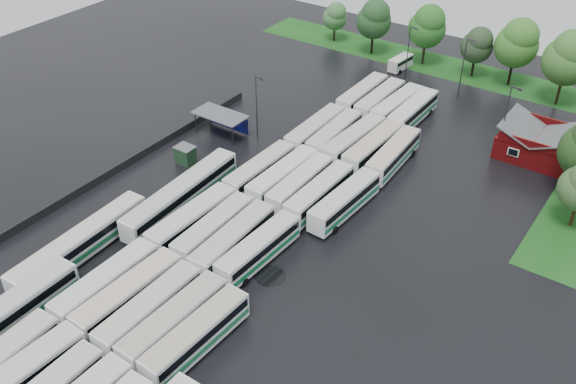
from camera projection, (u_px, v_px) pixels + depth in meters
The scene contains 46 objects.
ground at pixel (216, 252), 75.59m from camera, with size 160.00×160.00×0.00m, color black.
brick_building at pixel (536, 145), 91.97m from camera, with size 10.07×8.60×5.39m.
wash_shed at pixel (222, 116), 96.72m from camera, with size 8.20×4.20×3.58m.
utility_hut at pixel (185, 155), 90.89m from camera, with size 2.70×2.20×2.62m.
grass_strip_north at pixel (452, 68), 118.14m from camera, with size 80.00×10.00×0.01m, color #154C14.
west_fence at pixel (132, 160), 91.03m from camera, with size 0.10×50.00×1.20m, color #2D2D30.
bus_r0c1 at pixel (18, 381), 57.81m from camera, with size 3.39×13.27×3.66m.
bus_r1c0 at pixel (106, 284), 68.12m from camera, with size 2.83×13.14×3.65m.
bus_r1c1 at pixel (129, 295), 66.74m from camera, with size 3.12×13.26×3.67m.
bus_r1c2 at pixel (150, 310), 65.04m from camera, with size 2.83×13.01×3.62m.
bus_r1c3 at pixel (174, 322), 63.69m from camera, with size 3.03×13.12×3.64m.
bus_r1c4 at pixel (196, 336), 62.24m from camera, with size 3.19×12.88×3.56m.
bus_r2c0 at pixel (192, 220), 77.23m from camera, with size 3.11×13.23×3.67m.
bus_r2c1 at pixel (214, 230), 75.89m from camera, with size 3.02×12.69×3.51m.
bus_r2c2 at pixel (234, 241), 74.11m from camera, with size 3.17×13.19×3.65m.
bus_r2c3 at pixel (258, 249), 73.01m from camera, with size 3.09×12.53×3.46m.
bus_r3c0 at pixel (260, 171), 86.37m from camera, with size 2.93×12.62×3.50m.
bus_r3c1 at pixel (283, 177), 85.08m from camera, with size 2.93×12.93×3.59m.
bus_r3c2 at pixel (300, 184), 83.71m from camera, with size 2.84×12.50×3.47m.
bus_r3c3 at pixel (320, 194), 81.96m from camera, with size 2.81×12.72×3.53m.
bus_r3c4 at pixel (345, 201), 80.62m from camera, with size 3.29×12.77×3.52m.
bus_r4c0 at pixel (316, 130), 95.30m from camera, with size 2.89×12.94×3.59m.
bus_r4c1 at pixel (334, 135), 94.29m from camera, with size 3.05×12.55×3.47m.
bus_r4c2 at pixel (354, 141), 92.71m from camera, with size 3.40×13.14×3.62m.
bus_r4c3 at pixel (373, 148), 91.19m from camera, with size 3.10×13.09×3.62m.
bus_r4c4 at pixel (393, 155), 89.66m from camera, with size 3.31×12.85×3.55m.
bus_r5c0 at pixel (362, 95), 104.93m from camera, with size 2.79×12.69×3.53m.
bus_r5c1 at pixel (380, 100), 103.38m from camera, with size 2.68×12.52×3.48m.
bus_r5c2 at pixel (397, 106), 101.76m from camera, with size 3.26×12.69×3.50m.
bus_r5c3 at pixel (413, 112), 100.07m from camera, with size 2.76×12.82×3.57m.
artic_bus_west_b at pixel (181, 194), 81.69m from camera, with size 3.56×19.76×3.65m.
artic_bus_west_c at pixel (80, 244), 73.75m from camera, with size 3.31×19.01×3.51m.
minibus at pixel (401, 62), 117.11m from camera, with size 2.63×5.67×2.39m.
tree_north_0 at pixel (335, 16), 126.22m from camera, with size 4.82×4.82×7.99m.
tree_north_1 at pixel (374, 19), 119.78m from camera, with size 6.53×6.53×10.82m.
tree_north_2 at pixel (428, 26), 115.65m from camera, with size 6.88×6.88×11.40m.
tree_north_3 at pixel (478, 45), 111.90m from camera, with size 5.64×5.64×9.34m.
tree_north_4 at pixel (518, 42), 107.85m from camera, with size 7.38×7.38×12.23m.
tree_north_5 at pixel (569, 57), 101.49m from camera, with size 7.87×7.87×13.04m.
lamp_post_ne at pixel (507, 115), 90.33m from camera, with size 1.64×0.32×10.63m.
lamp_post_nw at pixel (257, 103), 94.00m from camera, with size 1.56×0.30×10.16m.
lamp_post_back_w at pixel (409, 49), 111.59m from camera, with size 1.47×0.29×9.54m.
lamp_post_back_e at pixel (464, 65), 104.63m from camera, with size 1.63×0.32×10.60m.
puddle_0 at pixel (85, 356), 62.67m from camera, with size 3.74×3.74×0.01m, color black.
puddle_2 at pixel (152, 219), 80.75m from camera, with size 5.94×5.94×0.01m, color black.
puddle_3 at pixel (270, 276), 72.11m from camera, with size 3.58×3.58×0.01m, color black.
Camera 1 is at (40.12, -42.54, 49.16)m, focal length 40.00 mm.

